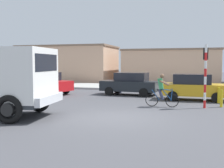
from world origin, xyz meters
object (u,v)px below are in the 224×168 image
(traffic_light_pole, at_px, (205,67))
(car_red_near, at_px, (194,87))
(cyclist, at_px, (162,90))
(car_white_mid, at_px, (130,84))
(bollard_far, at_px, (219,95))
(pedestrian_near_kerb, at_px, (120,82))
(car_far_side, at_px, (45,83))
(bollard_near, at_px, (221,99))

(traffic_light_pole, height_order, car_red_near, traffic_light_pole)
(cyclist, distance_m, car_white_mid, 5.41)
(bollard_far, bearing_deg, cyclist, -144.69)
(traffic_light_pole, distance_m, pedestrian_near_kerb, 8.12)
(traffic_light_pole, xyz_separation_m, car_far_side, (-10.99, 3.32, -1.25))
(cyclist, bearing_deg, bollard_far, 35.31)
(cyclist, height_order, bollard_near, cyclist)
(bollard_far, bearing_deg, car_red_near, 142.70)
(cyclist, xyz_separation_m, car_white_mid, (-2.68, 4.69, -0.05))
(car_far_side, bearing_deg, car_red_near, -2.31)
(car_red_near, relative_size, car_white_mid, 0.98)
(car_far_side, distance_m, bollard_near, 12.18)
(pedestrian_near_kerb, bearing_deg, bollard_far, -28.54)
(bollard_near, bearing_deg, cyclist, -166.49)
(traffic_light_pole, xyz_separation_m, bollard_far, (0.85, 1.88, -1.62))
(car_white_mid, bearing_deg, bollard_far, -24.42)
(car_red_near, bearing_deg, bollard_far, -37.30)
(pedestrian_near_kerb, xyz_separation_m, bollard_near, (6.68, -5.03, -0.40))
(bollard_far, bearing_deg, car_white_mid, 155.58)
(car_red_near, bearing_deg, pedestrian_near_kerb, 153.91)
(car_white_mid, height_order, bollard_near, car_white_mid)
(car_red_near, relative_size, bollard_far, 4.51)
(car_far_side, height_order, pedestrian_near_kerb, pedestrian_near_kerb)
(cyclist, bearing_deg, traffic_light_pole, 6.31)
(pedestrian_near_kerb, bearing_deg, car_white_mid, -46.40)
(bollard_near, relative_size, bollard_far, 1.00)
(cyclist, distance_m, traffic_light_pole, 2.47)
(car_far_side, distance_m, pedestrian_near_kerb, 5.60)
(cyclist, xyz_separation_m, pedestrian_near_kerb, (-3.69, 5.75, -0.02))
(car_white_mid, bearing_deg, car_red_near, -19.79)
(cyclist, relative_size, pedestrian_near_kerb, 1.07)
(pedestrian_near_kerb, distance_m, bollard_far, 7.61)
(traffic_light_pole, bearing_deg, bollard_far, 65.74)
(cyclist, bearing_deg, car_white_mid, 119.76)
(pedestrian_near_kerb, relative_size, bollard_far, 1.80)
(car_red_near, distance_m, car_far_side, 10.51)
(car_red_near, bearing_deg, traffic_light_pole, -80.52)
(traffic_light_pole, height_order, car_white_mid, traffic_light_pole)
(bollard_far, bearing_deg, traffic_light_pole, -114.26)
(car_white_mid, distance_m, bollard_near, 6.94)
(car_white_mid, height_order, car_far_side, same)
(car_far_side, bearing_deg, pedestrian_near_kerb, 23.05)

